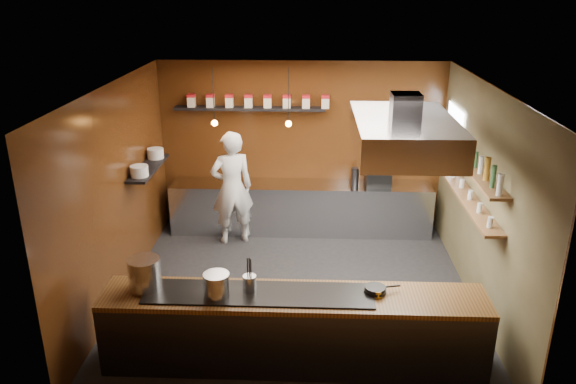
# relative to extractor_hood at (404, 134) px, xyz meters

# --- Properties ---
(floor) EXTENTS (5.00, 5.00, 0.00)m
(floor) POSITION_rel_extractor_hood_xyz_m (-1.30, 0.40, -2.51)
(floor) COLOR black
(floor) RESTS_ON ground
(back_wall) EXTENTS (5.00, 0.00, 5.00)m
(back_wall) POSITION_rel_extractor_hood_xyz_m (-1.30, 2.90, -1.01)
(back_wall) COLOR #38180A
(back_wall) RESTS_ON ground
(left_wall) EXTENTS (0.00, 5.00, 5.00)m
(left_wall) POSITION_rel_extractor_hood_xyz_m (-3.80, 0.40, -1.01)
(left_wall) COLOR #38180A
(left_wall) RESTS_ON ground
(right_wall) EXTENTS (0.00, 5.00, 5.00)m
(right_wall) POSITION_rel_extractor_hood_xyz_m (1.20, 0.40, -1.01)
(right_wall) COLOR brown
(right_wall) RESTS_ON ground
(ceiling) EXTENTS (5.00, 5.00, 0.00)m
(ceiling) POSITION_rel_extractor_hood_xyz_m (-1.30, 0.40, 0.49)
(ceiling) COLOR silver
(ceiling) RESTS_ON back_wall
(window_pane) EXTENTS (0.00, 1.00, 1.00)m
(window_pane) POSITION_rel_extractor_hood_xyz_m (1.15, 2.10, -0.61)
(window_pane) COLOR white
(window_pane) RESTS_ON right_wall
(prep_counter) EXTENTS (4.60, 0.65, 0.90)m
(prep_counter) POSITION_rel_extractor_hood_xyz_m (-1.30, 2.57, -2.06)
(prep_counter) COLOR silver
(prep_counter) RESTS_ON floor
(pass_counter) EXTENTS (4.40, 0.72, 0.94)m
(pass_counter) POSITION_rel_extractor_hood_xyz_m (-1.30, -1.20, -2.04)
(pass_counter) COLOR #38383D
(pass_counter) RESTS_ON floor
(tin_shelf) EXTENTS (2.60, 0.26, 0.04)m
(tin_shelf) POSITION_rel_extractor_hood_xyz_m (-2.20, 2.76, -0.31)
(tin_shelf) COLOR black
(tin_shelf) RESTS_ON back_wall
(plate_shelf) EXTENTS (0.30, 1.40, 0.04)m
(plate_shelf) POSITION_rel_extractor_hood_xyz_m (-3.64, 1.40, -0.96)
(plate_shelf) COLOR black
(plate_shelf) RESTS_ON left_wall
(bottle_shelf_upper) EXTENTS (0.26, 2.80, 0.04)m
(bottle_shelf_upper) POSITION_rel_extractor_hood_xyz_m (1.04, 0.70, -0.59)
(bottle_shelf_upper) COLOR brown
(bottle_shelf_upper) RESTS_ON right_wall
(bottle_shelf_lower) EXTENTS (0.26, 2.80, 0.04)m
(bottle_shelf_lower) POSITION_rel_extractor_hood_xyz_m (1.04, 0.70, -1.06)
(bottle_shelf_lower) COLOR brown
(bottle_shelf_lower) RESTS_ON right_wall
(extractor_hood) EXTENTS (1.20, 2.00, 0.72)m
(extractor_hood) POSITION_rel_extractor_hood_xyz_m (0.00, 0.00, 0.00)
(extractor_hood) COLOR #38383D
(extractor_hood) RESTS_ON ceiling
(pendant_left) EXTENTS (0.10, 0.10, 0.95)m
(pendant_left) POSITION_rel_extractor_hood_xyz_m (-2.70, 2.10, -0.35)
(pendant_left) COLOR black
(pendant_left) RESTS_ON ceiling
(pendant_right) EXTENTS (0.10, 0.10, 0.95)m
(pendant_right) POSITION_rel_extractor_hood_xyz_m (-1.50, 2.10, -0.35)
(pendant_right) COLOR black
(pendant_right) RESTS_ON ceiling
(storage_tins) EXTENTS (2.43, 0.13, 0.22)m
(storage_tins) POSITION_rel_extractor_hood_xyz_m (-2.05, 2.76, -0.17)
(storage_tins) COLOR beige
(storage_tins) RESTS_ON tin_shelf
(plate_stacks) EXTENTS (0.26, 1.16, 0.16)m
(plate_stacks) POSITION_rel_extractor_hood_xyz_m (-3.64, 1.40, -0.86)
(plate_stacks) COLOR silver
(plate_stacks) RESTS_ON plate_shelf
(bottles) EXTENTS (0.06, 2.66, 0.24)m
(bottles) POSITION_rel_extractor_hood_xyz_m (1.04, 0.70, -0.45)
(bottles) COLOR silver
(bottles) RESTS_ON bottle_shelf_upper
(wine_glasses) EXTENTS (0.07, 2.37, 0.13)m
(wine_glasses) POSITION_rel_extractor_hood_xyz_m (1.04, 0.70, -0.97)
(wine_glasses) COLOR silver
(wine_glasses) RESTS_ON bottle_shelf_lower
(stockpot_large) EXTENTS (0.49, 0.49, 0.36)m
(stockpot_large) POSITION_rel_extractor_hood_xyz_m (-3.02, -1.14, -1.38)
(stockpot_large) COLOR silver
(stockpot_large) RESTS_ON pass_counter
(stockpot_small) EXTENTS (0.31, 0.31, 0.28)m
(stockpot_small) POSITION_rel_extractor_hood_xyz_m (-2.16, -1.29, -1.43)
(stockpot_small) COLOR silver
(stockpot_small) RESTS_ON pass_counter
(utensil_crock) EXTENTS (0.18, 0.18, 0.20)m
(utensil_crock) POSITION_rel_extractor_hood_xyz_m (-1.81, -1.17, -1.47)
(utensil_crock) COLOR #B7BABF
(utensil_crock) RESTS_ON pass_counter
(frying_pan) EXTENTS (0.42, 0.26, 0.06)m
(frying_pan) POSITION_rel_extractor_hood_xyz_m (-0.37, -1.12, -1.53)
(frying_pan) COLOR black
(frying_pan) RESTS_ON pass_counter
(butter_jar) EXTENTS (0.12, 0.12, 0.08)m
(butter_jar) POSITION_rel_extractor_hood_xyz_m (-0.36, -1.20, -1.54)
(butter_jar) COLOR gold
(butter_jar) RESTS_ON pass_counter
(espresso_machine) EXTENTS (0.43, 0.41, 0.43)m
(espresso_machine) POSITION_rel_extractor_hood_xyz_m (0.05, 2.59, -1.39)
(espresso_machine) COLOR black
(espresso_machine) RESTS_ON prep_counter
(chef) EXTENTS (0.84, 0.69, 1.97)m
(chef) POSITION_rel_extractor_hood_xyz_m (-2.46, 2.09, -1.52)
(chef) COLOR white
(chef) RESTS_ON floor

